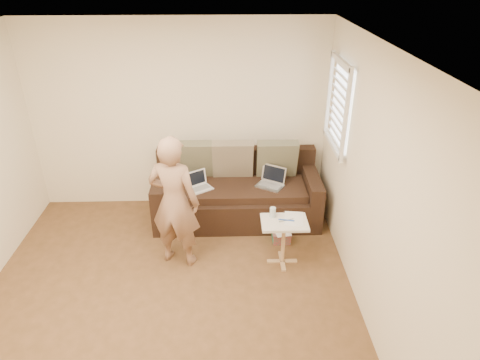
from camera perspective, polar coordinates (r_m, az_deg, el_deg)
The scene contains 17 objects.
floor at distance 4.62m, azimuth -9.87°, elevation -17.08°, with size 4.50×4.50×0.00m, color #51391E.
ceiling at distance 3.35m, azimuth -13.60°, elevation 16.25°, with size 4.50×4.50×0.00m, color white.
wall_back at distance 5.85m, azimuth -8.20°, elevation 8.33°, with size 4.00×4.00×0.00m, color beige.
wall_right at distance 4.00m, azimuth 18.12°, elevation -2.60°, with size 4.50×4.50×0.00m, color beige.
window_blinds at distance 5.14m, azimuth 13.10°, elevation 9.82°, with size 0.12×0.88×1.08m, color white, non-canonical shape.
sofa at distance 5.74m, azimuth -0.42°, elevation -1.38°, with size 2.20×0.95×0.85m, color black, non-canonical shape.
pillow_left at distance 5.79m, azimuth -6.43°, elevation 2.79°, with size 0.55×0.14×0.55m, color #53533D, non-canonical shape.
pillow_mid at distance 5.76m, azimuth -0.98°, elevation 2.79°, with size 0.55×0.14×0.55m, color #756B53, non-canonical shape.
pillow_right at distance 5.79m, azimuth 4.98°, elevation 2.84°, with size 0.55×0.14×0.55m, color #53533D, non-canonical shape.
laptop_silver at distance 5.65m, azimuth 4.02°, elevation -0.87°, with size 0.34×0.25×0.23m, color #B7BABC, non-canonical shape.
laptop_white at distance 5.59m, azimuth -5.39°, elevation -1.26°, with size 0.30×0.22×0.22m, color white, non-canonical shape.
person at distance 4.79m, azimuth -8.80°, elevation -3.00°, with size 0.58×0.40×1.60m, color #8F644E.
side_table at distance 5.00m, azimuth 5.83°, elevation -8.31°, with size 0.53×0.37×0.58m, color silver, non-canonical shape.
drinking_glass at distance 4.87m, azimuth 4.42°, elevation -4.37°, with size 0.07×0.07×0.12m, color silver, non-canonical shape.
scissors at distance 4.85m, azimuth 6.25°, elevation -5.39°, with size 0.18×0.10×0.02m, color silver, non-canonical shape.
paper_on_table at distance 4.90m, azimuth 7.25°, elevation -5.17°, with size 0.21×0.30×0.00m, color white, non-canonical shape.
striped_box at distance 5.48m, azimuth 5.56°, elevation -7.43°, with size 0.24×0.24×0.15m, color red, non-canonical shape.
Camera 1 is at (0.66, -3.23, 3.24)m, focal length 31.74 mm.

